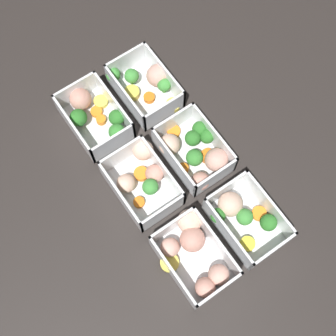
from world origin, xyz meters
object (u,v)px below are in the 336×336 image
Objects in this scene: container_near_center at (142,177)px; container_far_right at (243,217)px; container_near_right at (194,252)px; container_near_left at (94,115)px; container_far_left at (146,84)px; container_far_center at (196,152)px.

container_near_center is 0.21m from container_far_right.
container_near_left is at bearing -179.37° from container_near_right.
container_far_left is at bearing 160.09° from container_near_right.
container_far_right is at bearing -1.59° from container_far_left.
container_far_left is 0.19m from container_far_center.
container_near_left is at bearing -146.41° from container_far_center.
container_near_left and container_far_right have the same top height.
container_far_left is at bearing 144.05° from container_near_center.
container_near_left and container_far_left have the same top height.
container_far_center is at bearing 178.64° from container_far_right.
container_far_left is (-0.17, 0.12, 0.00)m from container_near_center.
container_far_right is (0.35, -0.01, 0.00)m from container_far_left.
container_far_left is 1.06× the size of container_far_right.
container_near_right is at bearing -36.75° from container_far_center.
container_far_center is at bearing 33.59° from container_near_left.
container_near_left is 0.98× the size of container_far_center.
container_near_right is 0.12m from container_far_right.
container_near_left is 1.04× the size of container_far_right.
container_near_right and container_far_center have the same top height.
container_near_left is 0.37m from container_far_right.
container_near_right is at bearing -0.84° from container_near_center.
container_far_left is 0.35m from container_far_right.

